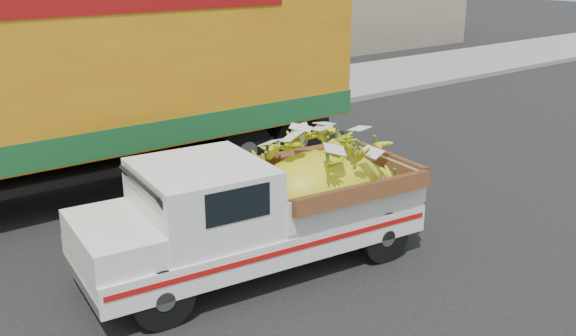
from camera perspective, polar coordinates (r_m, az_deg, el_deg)
ground at (r=8.32m, az=-1.11°, el=-10.46°), size 100.00×100.00×0.00m
curb at (r=14.29m, az=-18.70°, el=1.50°), size 60.00×0.25×0.15m
sidewalk at (r=16.23m, az=-21.25°, el=3.18°), size 60.00×4.00×0.14m
pickup_truck at (r=8.56m, az=-1.03°, el=-3.25°), size 4.70×2.17×1.59m
semi_trailer at (r=11.13m, az=-22.42°, el=7.28°), size 12.02×2.76×3.80m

